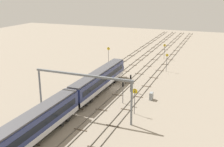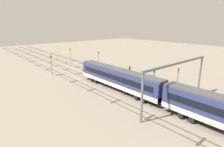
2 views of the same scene
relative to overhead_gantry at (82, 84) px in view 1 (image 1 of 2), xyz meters
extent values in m
plane|color=gray|center=(16.54, 0.26, -6.21)|extent=(205.33, 205.33, 0.00)
cube|color=#59544C|center=(16.54, -7.24, -6.13)|extent=(189.33, 0.07, 0.16)
cube|color=#59544C|center=(16.54, -5.81, -6.13)|extent=(189.33, 0.07, 0.16)
cube|color=#473828|center=(-8.95, -6.53, -6.17)|extent=(0.24, 2.40, 0.08)
cube|color=#473828|center=(-1.67, -6.53, -6.17)|extent=(0.24, 2.40, 0.08)
cube|color=#473828|center=(5.61, -6.53, -6.17)|extent=(0.24, 2.40, 0.08)
cube|color=#473828|center=(12.90, -6.53, -6.17)|extent=(0.24, 2.40, 0.08)
cube|color=#473828|center=(20.18, -6.53, -6.17)|extent=(0.24, 2.40, 0.08)
cube|color=#473828|center=(27.46, -6.53, -6.17)|extent=(0.24, 2.40, 0.08)
cube|color=#473828|center=(34.74, -6.53, -6.17)|extent=(0.24, 2.40, 0.08)
cube|color=#473828|center=(42.02, -6.53, -6.17)|extent=(0.24, 2.40, 0.08)
cube|color=#473828|center=(49.31, -6.53, -6.17)|extent=(0.24, 2.40, 0.08)
cube|color=#473828|center=(56.59, -6.53, -6.17)|extent=(0.24, 2.40, 0.08)
cube|color=#473828|center=(63.87, -6.53, -6.17)|extent=(0.24, 2.40, 0.08)
cube|color=#473828|center=(71.15, -6.53, -6.17)|extent=(0.24, 2.40, 0.08)
cube|color=#473828|center=(78.44, -6.53, -6.17)|extent=(0.24, 2.40, 0.08)
cube|color=#473828|center=(85.72, -6.53, -6.17)|extent=(0.24, 2.40, 0.08)
cube|color=#473828|center=(93.00, -6.53, -6.17)|extent=(0.24, 2.40, 0.08)
cube|color=#473828|center=(100.28, -6.53, -6.17)|extent=(0.24, 2.40, 0.08)
cube|color=#473828|center=(107.56, -6.53, -6.17)|extent=(0.24, 2.40, 0.08)
cube|color=#59544C|center=(16.54, -2.72, -6.13)|extent=(189.33, 0.07, 0.16)
cube|color=#59544C|center=(16.54, -1.29, -6.13)|extent=(189.33, 0.07, 0.16)
cube|color=#473828|center=(-4.98, -2.00, -6.17)|extent=(0.24, 2.40, 0.08)
cube|color=#473828|center=(3.63, -2.00, -6.17)|extent=(0.24, 2.40, 0.08)
cube|color=#473828|center=(12.23, -2.00, -6.17)|extent=(0.24, 2.40, 0.08)
cube|color=#473828|center=(20.84, -2.00, -6.17)|extent=(0.24, 2.40, 0.08)
cube|color=#473828|center=(29.45, -2.00, -6.17)|extent=(0.24, 2.40, 0.08)
cube|color=#473828|center=(38.05, -2.00, -6.17)|extent=(0.24, 2.40, 0.08)
cube|color=#473828|center=(46.66, -2.00, -6.17)|extent=(0.24, 2.40, 0.08)
cube|color=#473828|center=(55.26, -2.00, -6.17)|extent=(0.24, 2.40, 0.08)
cube|color=#473828|center=(63.87, -2.00, -6.17)|extent=(0.24, 2.40, 0.08)
cube|color=#473828|center=(72.48, -2.00, -6.17)|extent=(0.24, 2.40, 0.08)
cube|color=#473828|center=(81.08, -2.00, -6.17)|extent=(0.24, 2.40, 0.08)
cube|color=#473828|center=(89.69, -2.00, -6.17)|extent=(0.24, 2.40, 0.08)
cube|color=#473828|center=(98.30, -2.00, -6.17)|extent=(0.24, 2.40, 0.08)
cube|color=#473828|center=(106.90, -2.00, -6.17)|extent=(0.24, 2.40, 0.08)
cube|color=#59544C|center=(16.54, 1.80, -6.13)|extent=(189.33, 0.07, 0.16)
cube|color=#59544C|center=(16.54, 3.24, -6.13)|extent=(189.33, 0.07, 0.16)
cube|color=#473828|center=(-11.51, 2.52, -6.17)|extent=(0.24, 2.40, 0.08)
cube|color=#473828|center=(-4.50, 2.52, -6.17)|extent=(0.24, 2.40, 0.08)
cube|color=#473828|center=(2.51, 2.52, -6.17)|extent=(0.24, 2.40, 0.08)
cube|color=#473828|center=(9.53, 2.52, -6.17)|extent=(0.24, 2.40, 0.08)
cube|color=#473828|center=(16.54, 2.52, -6.17)|extent=(0.24, 2.40, 0.08)
cube|color=#473828|center=(23.55, 2.52, -6.17)|extent=(0.24, 2.40, 0.08)
cube|color=#473828|center=(30.56, 2.52, -6.17)|extent=(0.24, 2.40, 0.08)
cube|color=#473828|center=(37.57, 2.52, -6.17)|extent=(0.24, 2.40, 0.08)
cube|color=#473828|center=(44.59, 2.52, -6.17)|extent=(0.24, 2.40, 0.08)
cube|color=#473828|center=(51.60, 2.52, -6.17)|extent=(0.24, 2.40, 0.08)
cube|color=#473828|center=(58.61, 2.52, -6.17)|extent=(0.24, 2.40, 0.08)
cube|color=#473828|center=(65.62, 2.52, -6.17)|extent=(0.24, 2.40, 0.08)
cube|color=#473828|center=(72.64, 2.52, -6.17)|extent=(0.24, 2.40, 0.08)
cube|color=#473828|center=(79.65, 2.52, -6.17)|extent=(0.24, 2.40, 0.08)
cube|color=#473828|center=(86.66, 2.52, -6.17)|extent=(0.24, 2.40, 0.08)
cube|color=#473828|center=(93.67, 2.52, -6.17)|extent=(0.24, 2.40, 0.08)
cube|color=#473828|center=(100.69, 2.52, -6.17)|extent=(0.24, 2.40, 0.08)
cube|color=#473828|center=(107.70, 2.52, -6.17)|extent=(0.24, 2.40, 0.08)
cube|color=#59544C|center=(16.54, 6.32, -6.13)|extent=(189.33, 0.07, 0.16)
cube|color=#59544C|center=(16.54, 7.76, -6.13)|extent=(189.33, 0.07, 0.16)
cube|color=#473828|center=(-8.16, 7.04, -6.17)|extent=(0.24, 2.40, 0.08)
cube|color=#473828|center=(0.07, 7.04, -6.17)|extent=(0.24, 2.40, 0.08)
cube|color=#473828|center=(8.31, 7.04, -6.17)|extent=(0.24, 2.40, 0.08)
cube|color=#473828|center=(16.54, 7.04, -6.17)|extent=(0.24, 2.40, 0.08)
cube|color=#473828|center=(24.77, 7.04, -6.17)|extent=(0.24, 2.40, 0.08)
cube|color=#473828|center=(33.00, 7.04, -6.17)|extent=(0.24, 2.40, 0.08)
cube|color=#473828|center=(41.23, 7.04, -6.17)|extent=(0.24, 2.40, 0.08)
cube|color=#473828|center=(49.47, 7.04, -6.17)|extent=(0.24, 2.40, 0.08)
cube|color=#473828|center=(57.70, 7.04, -6.17)|extent=(0.24, 2.40, 0.08)
cube|color=#473828|center=(65.93, 7.04, -6.17)|extent=(0.24, 2.40, 0.08)
cube|color=#473828|center=(74.16, 7.04, -6.17)|extent=(0.24, 2.40, 0.08)
cube|color=#473828|center=(82.39, 7.04, -6.17)|extent=(0.24, 2.40, 0.08)
cube|color=#473828|center=(90.62, 7.04, -6.17)|extent=(0.24, 2.40, 0.08)
cube|color=#473828|center=(98.86, 7.04, -6.17)|extent=(0.24, 2.40, 0.08)
cube|color=#473828|center=(107.09, 7.04, -6.17)|extent=(0.24, 2.40, 0.08)
cube|color=navy|center=(12.87, 2.52, -3.35)|extent=(24.00, 2.90, 3.60)
cube|color=silver|center=(12.87, 2.52, -4.70)|extent=(24.00, 2.94, 0.90)
cube|color=#4C4C51|center=(12.87, 2.52, -1.40)|extent=(24.00, 2.50, 0.30)
cube|color=black|center=(12.87, 1.06, -2.92)|extent=(22.00, 0.04, 1.10)
cube|color=black|center=(12.87, 3.98, -2.92)|extent=(22.00, 0.04, 1.10)
cylinder|color=black|center=(4.29, 2.52, -5.60)|extent=(0.90, 2.70, 0.90)
cylinder|color=black|center=(6.09, 2.52, -5.60)|extent=(0.90, 2.70, 0.90)
cylinder|color=black|center=(19.65, 2.52, -5.60)|extent=(0.90, 2.70, 0.90)
cylinder|color=black|center=(21.45, 2.52, -5.60)|extent=(0.90, 2.70, 0.90)
cube|color=navy|center=(-11.93, 2.52, -3.35)|extent=(24.00, 2.90, 3.60)
cube|color=silver|center=(-11.93, 2.52, -4.70)|extent=(24.00, 2.94, 0.90)
cube|color=#4C4C51|center=(-11.93, 2.52, -1.40)|extent=(24.00, 2.50, 0.30)
cube|color=black|center=(-11.93, 1.06, -2.92)|extent=(22.00, 0.04, 1.10)
cube|color=black|center=(-11.93, 3.98, -2.92)|extent=(22.00, 0.04, 1.10)
cylinder|color=black|center=(-5.15, 2.52, -5.60)|extent=(0.90, 2.70, 0.90)
cylinder|color=black|center=(-3.35, 2.52, -5.60)|extent=(0.90, 2.70, 0.90)
cone|color=silver|center=(25.67, 2.52, -3.53)|extent=(1.60, 3.24, 3.24)
cylinder|color=slate|center=(0.00, -9.26, -2.32)|extent=(0.36, 0.36, 7.79)
cylinder|color=slate|center=(0.00, 9.26, -2.32)|extent=(0.36, 0.36, 7.79)
cube|color=slate|center=(0.00, 0.00, 1.75)|extent=(0.40, 19.12, 0.35)
cylinder|color=#4C4C51|center=(48.69, -4.84, -3.66)|extent=(0.12, 0.12, 5.09)
cylinder|color=yellow|center=(48.73, -4.84, -1.51)|extent=(0.05, 0.86, 0.86)
cube|color=black|center=(48.76, -4.84, -1.51)|extent=(0.02, 0.39, 0.12)
cylinder|color=#4C4C51|center=(34.75, -8.38, -3.66)|extent=(0.12, 0.12, 5.11)
cylinder|color=yellow|center=(34.79, -8.38, -1.47)|extent=(0.05, 0.82, 0.82)
cube|color=black|center=(34.82, -8.38, -1.47)|extent=(0.02, 0.37, 0.12)
cylinder|color=#4C4C51|center=(4.46, -8.43, -3.73)|extent=(0.12, 0.12, 4.97)
cylinder|color=yellow|center=(4.50, -8.43, -1.68)|extent=(0.05, 0.98, 0.98)
cube|color=black|center=(4.53, -8.43, -1.68)|extent=(0.02, 0.44, 0.12)
cylinder|color=#4C4C51|center=(33.70, 9.02, -3.29)|extent=(0.12, 0.12, 5.85)
cylinder|color=yellow|center=(33.74, 9.02, -0.77)|extent=(0.05, 0.90, 0.90)
cube|color=black|center=(33.77, 9.02, -0.77)|extent=(0.02, 0.41, 0.12)
cylinder|color=#4C4C51|center=(15.43, -4.04, -4.66)|extent=(0.14, 0.14, 3.10)
cube|color=black|center=(15.43, -4.04, -2.66)|extent=(0.20, 0.32, 0.90)
sphere|color=yellow|center=(15.54, -4.04, -2.46)|extent=(0.20, 0.20, 0.20)
sphere|color=#262626|center=(15.54, -4.04, -2.86)|extent=(0.20, 0.20, 0.20)
cylinder|color=#4C4C51|center=(8.33, -4.74, -4.38)|extent=(0.14, 0.14, 3.67)
cube|color=black|center=(8.33, -4.74, -2.09)|extent=(0.20, 0.32, 0.90)
sphere|color=red|center=(8.44, -4.74, -1.89)|extent=(0.20, 0.20, 0.20)
sphere|color=#262626|center=(8.44, -4.74, -2.29)|extent=(0.20, 0.20, 0.20)
cube|color=gray|center=(12.50, -9.64, -5.42)|extent=(1.18, 0.64, 1.58)
cube|color=#333333|center=(13.10, -9.64, -5.18)|extent=(0.02, 0.44, 0.24)
camera|label=1|loc=(-41.46, -22.39, 16.31)|focal=44.52mm
camera|label=2|loc=(-16.12, 28.78, 8.41)|focal=29.30mm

